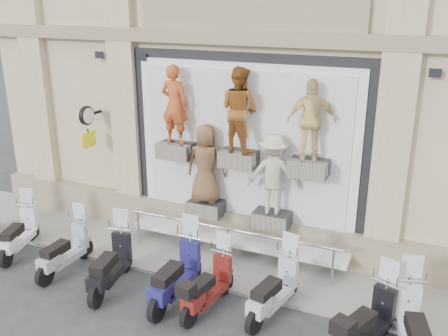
{
  "coord_description": "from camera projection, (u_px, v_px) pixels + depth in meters",
  "views": [
    {
      "loc": [
        3.84,
        -6.98,
        5.65
      ],
      "look_at": [
        -0.05,
        1.9,
        2.32
      ],
      "focal_mm": 40.0,
      "sensor_mm": 36.0,
      "label": 1
    }
  ],
  "objects": [
    {
      "name": "ground",
      "position": [
        186.0,
        315.0,
        9.34
      ],
      "size": [
        90.0,
        90.0,
        0.0
      ],
      "primitive_type": "plane",
      "color": "#2E2E30",
      "rests_on": "ground"
    },
    {
      "name": "sidewalk",
      "position": [
        230.0,
        262.0,
        11.14
      ],
      "size": [
        16.0,
        2.2,
        0.08
      ],
      "primitive_type": "cube",
      "color": "gray",
      "rests_on": "ground"
    },
    {
      "name": "shop_vitrine",
      "position": [
        244.0,
        152.0,
        10.9
      ],
      "size": [
        5.6,
        0.93,
        4.3
      ],
      "color": "black",
      "rests_on": "ground"
    },
    {
      "name": "guard_rail",
      "position": [
        228.0,
        247.0,
        10.92
      ],
      "size": [
        5.06,
        0.1,
        0.93
      ],
      "primitive_type": null,
      "color": "#9EA0A5",
      "rests_on": "ground"
    },
    {
      "name": "clock_sign_bracket",
      "position": [
        88.0,
        121.0,
        12.04
      ],
      "size": [
        0.1,
        0.8,
        1.02
      ],
      "color": "black",
      "rests_on": "ground"
    },
    {
      "name": "scooter_b",
      "position": [
        17.0,
        226.0,
        11.39
      ],
      "size": [
        0.99,
        1.8,
        1.4
      ],
      "primitive_type": null,
      "rotation": [
        0.0,
        0.0,
        0.3
      ],
      "color": "silver",
      "rests_on": "ground"
    },
    {
      "name": "scooter_c",
      "position": [
        64.0,
        242.0,
        10.62
      ],
      "size": [
        0.54,
        1.72,
        1.39
      ],
      "primitive_type": null,
      "rotation": [
        0.0,
        0.0,
        -0.02
      ],
      "color": "#949AA0",
      "rests_on": "ground"
    },
    {
      "name": "scooter_d",
      "position": [
        110.0,
        255.0,
        9.98
      ],
      "size": [
        0.86,
        1.92,
        1.51
      ],
      "primitive_type": null,
      "rotation": [
        0.0,
        0.0,
        0.18
      ],
      "color": "black",
      "rests_on": "ground"
    },
    {
      "name": "scooter_e",
      "position": [
        175.0,
        265.0,
        9.54
      ],
      "size": [
        0.6,
        1.96,
        1.58
      ],
      "primitive_type": null,
      "rotation": [
        0.0,
        0.0,
        -0.02
      ],
      "color": "navy",
      "rests_on": "ground"
    },
    {
      "name": "scooter_f",
      "position": [
        208.0,
        277.0,
        9.3
      ],
      "size": [
        0.73,
        1.76,
        1.39
      ],
      "primitive_type": null,
      "rotation": [
        0.0,
        0.0,
        -0.14
      ],
      "color": "#5F1510",
      "rests_on": "ground"
    },
    {
      "name": "scooter_g",
      "position": [
        274.0,
        281.0,
        9.12
      ],
      "size": [
        0.88,
        1.86,
        1.46
      ],
      "primitive_type": null,
      "rotation": [
        0.0,
        0.0,
        -0.21
      ],
      "color": "#AFB1B6",
      "rests_on": "ground"
    },
    {
      "name": "scooter_h",
      "position": [
        368.0,
        313.0,
        8.15
      ],
      "size": [
        1.18,
        1.92,
        1.5
      ],
      "primitive_type": null,
      "rotation": [
        0.0,
        0.0,
        -0.38
      ],
      "color": "black",
      "rests_on": "ground"
    },
    {
      "name": "scooter_i",
      "position": [
        415.0,
        317.0,
        8.01
      ],
      "size": [
        1.01,
        1.99,
        1.55
      ],
      "primitive_type": null,
      "rotation": [
        0.0,
        0.0,
        0.25
      ],
      "color": "silver",
      "rests_on": "ground"
    }
  ]
}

